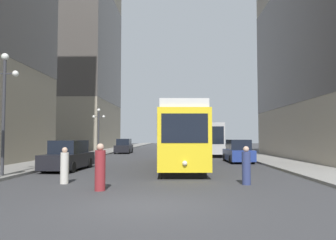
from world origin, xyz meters
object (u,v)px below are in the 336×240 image
(streetcar, at_px, (179,136))
(parked_car_right_far, at_px, (238,152))
(pedestrian_on_sidewalk, at_px, (100,169))
(lamp_post_left_near, at_px, (4,95))
(transit_bus, at_px, (207,138))
(parked_car_left_mid, at_px, (124,146))
(pedestrian_crossing_near, at_px, (246,167))
(lamp_post_left_far, at_px, (99,124))
(pedestrian_crossing_far, at_px, (65,167))
(parked_car_left_near, at_px, (69,156))

(streetcar, height_order, parked_car_right_far, streetcar)
(pedestrian_on_sidewalk, distance_m, lamp_post_left_near, 7.46)
(transit_bus, bearing_deg, parked_car_left_mid, 158.55)
(pedestrian_crossing_near, xyz_separation_m, lamp_post_left_far, (-11.54, 21.58, 2.72))
(pedestrian_crossing_near, distance_m, pedestrian_crossing_far, 7.84)
(parked_car_right_far, xyz_separation_m, pedestrian_crossing_near, (-1.97, -12.41, -0.08))
(lamp_post_left_far, bearing_deg, parked_car_left_near, -83.03)
(transit_bus, distance_m, lamp_post_left_far, 12.18)
(parked_car_left_mid, bearing_deg, parked_car_left_near, -90.89)
(streetcar, bearing_deg, lamp_post_left_near, -144.00)
(parked_car_left_near, height_order, pedestrian_crossing_far, parked_car_left_near)
(streetcar, height_order, parked_car_left_near, streetcar)
(pedestrian_on_sidewalk, bearing_deg, transit_bus, -20.89)
(pedestrian_crossing_far, distance_m, lamp_post_left_far, 21.99)
(lamp_post_left_near, bearing_deg, parked_car_right_far, 38.00)
(parked_car_left_near, relative_size, pedestrian_on_sidewalk, 2.81)
(streetcar, distance_m, parked_car_left_mid, 19.81)
(lamp_post_left_near, bearing_deg, lamp_post_left_far, 90.00)
(streetcar, height_order, parked_car_left_mid, streetcar)
(parked_car_right_far, height_order, lamp_post_left_far, lamp_post_left_far)
(parked_car_left_mid, relative_size, lamp_post_left_far, 0.92)
(streetcar, distance_m, lamp_post_left_far, 15.67)
(transit_bus, height_order, lamp_post_left_far, lamp_post_left_far)
(lamp_post_left_far, bearing_deg, pedestrian_crossing_near, -61.86)
(parked_car_left_mid, relative_size, pedestrian_crossing_far, 2.94)
(lamp_post_left_near, relative_size, lamp_post_left_far, 1.21)
(streetcar, xyz_separation_m, lamp_post_left_far, (-8.72, 12.95, 1.38))
(streetcar, bearing_deg, transit_bus, 75.49)
(parked_car_left_near, height_order, pedestrian_on_sidewalk, parked_car_left_near)
(parked_car_right_far, height_order, pedestrian_crossing_near, parked_car_right_far)
(pedestrian_on_sidewalk, height_order, lamp_post_left_near, lamp_post_left_near)
(parked_car_left_mid, distance_m, pedestrian_on_sidewalk, 29.15)
(transit_bus, bearing_deg, pedestrian_crossing_far, -109.36)
(transit_bus, xyz_separation_m, pedestrian_on_sidewalk, (-6.29, -24.87, -1.12))
(lamp_post_left_near, bearing_deg, transit_bus, 60.65)
(streetcar, bearing_deg, pedestrian_crossing_far, -122.25)
(parked_car_left_mid, distance_m, parked_car_right_far, 18.80)
(pedestrian_crossing_far, xyz_separation_m, lamp_post_left_near, (-3.71, 1.77, 3.35))
(pedestrian_crossing_far, relative_size, lamp_post_left_far, 0.31)
(parked_car_left_near, bearing_deg, streetcar, 23.84)
(parked_car_left_near, xyz_separation_m, parked_car_left_mid, (-0.00, 21.17, -0.00))
(streetcar, xyz_separation_m, parked_car_left_near, (-6.82, -2.61, -1.26))
(pedestrian_crossing_far, bearing_deg, parked_car_left_mid, -106.50)
(pedestrian_on_sidewalk, xyz_separation_m, lamp_post_left_far, (-5.68, 23.30, 2.65))
(parked_car_right_far, distance_m, pedestrian_on_sidewalk, 16.14)
(streetcar, height_order, pedestrian_crossing_far, streetcar)
(streetcar, height_order, lamp_post_left_near, lamp_post_left_near)
(streetcar, relative_size, pedestrian_crossing_far, 9.35)
(streetcar, relative_size, parked_car_right_far, 3.41)
(streetcar, height_order, pedestrian_crossing_near, streetcar)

